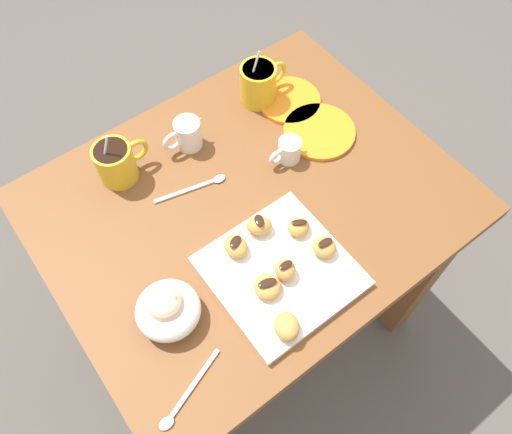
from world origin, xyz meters
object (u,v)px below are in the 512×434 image
beignet_2 (267,287)px  saucer_orange_left (319,131)px  coffee_mug_mustard_right (259,83)px  beignet_3 (259,225)px  chocolate_sauce_pitcher (289,149)px  pastry_plate_square (280,272)px  beignet_6 (236,246)px  ice_cream_bowl (168,309)px  beignet_1 (285,270)px  beignet_0 (324,247)px  beignet_4 (299,227)px  saucer_orange_right (289,100)px  cream_pitcher_white (187,133)px  dining_table (250,235)px  beignet_5 (287,326)px  coffee_mug_mustard_left (116,162)px

beignet_2 → saucer_orange_left: bearing=35.5°
coffee_mug_mustard_right → beignet_3: (-0.23, -0.30, -0.02)m
chocolate_sauce_pitcher → pastry_plate_square: bearing=-132.0°
beignet_6 → ice_cream_bowl: bearing=-169.7°
beignet_1 → beignet_0: bearing=-4.2°
beignet_4 → beignet_6: (-0.13, 0.04, 0.00)m
saucer_orange_right → beignet_1: (-0.30, -0.36, 0.03)m
cream_pitcher_white → saucer_orange_right: cream_pitcher_white is taller
beignet_3 → dining_table: bearing=67.0°
chocolate_sauce_pitcher → beignet_5: 0.40m
beignet_1 → beignet_2: bearing=-173.6°
beignet_4 → dining_table: bearing=102.6°
ice_cream_bowl → beignet_3: ice_cream_bowl is taller
beignet_3 → beignet_4: bearing=-38.4°
chocolate_sauce_pitcher → beignet_1: chocolate_sauce_pitcher is taller
beignet_2 → beignet_3: size_ratio=1.02×
coffee_mug_mustard_right → chocolate_sauce_pitcher: (-0.06, -0.18, -0.02)m
beignet_3 → beignet_6: size_ratio=0.97×
coffee_mug_mustard_left → beignet_6: bearing=-73.8°
pastry_plate_square → beignet_6: size_ratio=4.93×
pastry_plate_square → saucer_orange_left: bearing=37.5°
dining_table → beignet_4: bearing=-77.4°
saucer_orange_right → coffee_mug_mustard_left: bearing=173.0°
coffee_mug_mustard_right → chocolate_sauce_pitcher: 0.19m
coffee_mug_mustard_left → dining_table: bearing=-49.7°
saucer_orange_right → beignet_2: (-0.35, -0.36, 0.03)m
beignet_3 → saucer_orange_right: bearing=41.6°
beignet_2 → beignet_5: size_ratio=0.95×
coffee_mug_mustard_right → beignet_5: (-0.31, -0.50, -0.02)m
coffee_mug_mustard_left → cream_pitcher_white: bearing=-6.0°
saucer_orange_right → beignet_3: size_ratio=2.95×
pastry_plate_square → beignet_6: bearing=117.1°
coffee_mug_mustard_left → ice_cream_bowl: bearing=-104.1°
beignet_2 → beignet_3: beignet_3 is taller
beignet_4 → coffee_mug_mustard_left: bearing=121.8°
dining_table → ice_cream_bowl: ice_cream_bowl is taller
beignet_0 → beignet_5: 0.18m
beignet_2 → beignet_4: (0.13, 0.06, 0.00)m
saucer_orange_left → beignet_2: (-0.34, -0.24, 0.03)m
chocolate_sauce_pitcher → beignet_3: size_ratio=1.79×
dining_table → beignet_3: (-0.03, -0.08, 0.20)m
chocolate_sauce_pitcher → beignet_0: chocolate_sauce_pitcher is taller
beignet_5 → cream_pitcher_white: bearing=78.4°
beignet_2 → beignet_6: size_ratio=0.99×
coffee_mug_mustard_right → beignet_0: 0.44m
pastry_plate_square → beignet_0: bearing=-11.4°
dining_table → chocolate_sauce_pitcher: chocolate_sauce_pitcher is taller
cream_pitcher_white → beignet_2: cream_pitcher_white is taller
chocolate_sauce_pitcher → saucer_orange_right: 0.17m
coffee_mug_mustard_right → chocolate_sauce_pitcher: bearing=-107.0°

